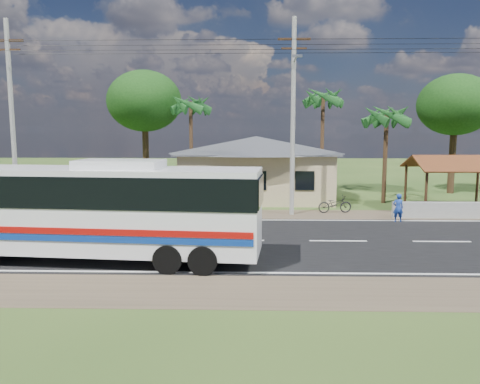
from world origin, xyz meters
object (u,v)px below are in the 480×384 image
Objects in this scene: coach_bus at (95,204)px; motorcycle at (335,204)px; person at (398,208)px; waiting_shed at (455,165)px.

motorcycle is (10.63, 10.49, -1.65)m from coach_bus.
coach_bus is 15.63m from person.
motorcycle is 3.94m from person.
waiting_shed reaches higher than person.
motorcycle is at bearing 49.62° from coach_bus.
waiting_shed is at bearing 38.33° from coach_bus.
waiting_shed is 21.61m from coach_bus.
person is (13.48, 7.79, -1.40)m from coach_bus.
person is (2.85, -2.70, 0.25)m from motorcycle.
person is at bearing 35.02° from coach_bus.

